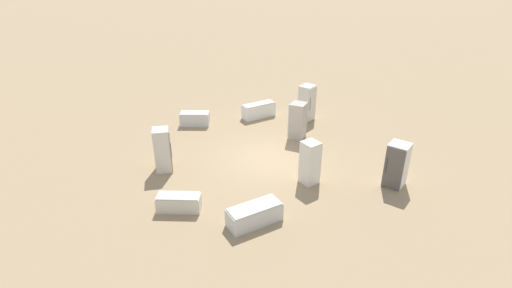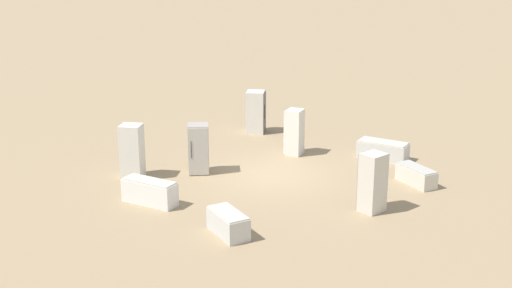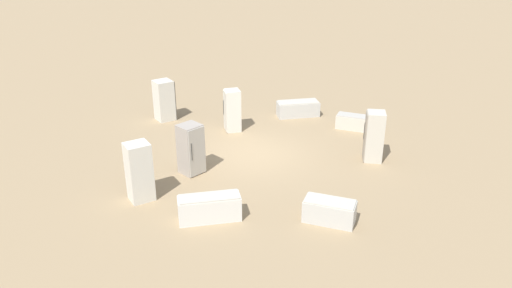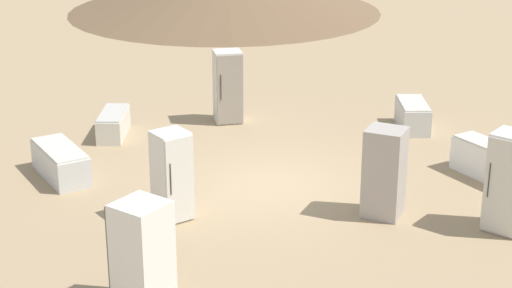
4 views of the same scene
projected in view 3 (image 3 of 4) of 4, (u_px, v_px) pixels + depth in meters
name	position (u px, v px, depth m)	size (l,w,h in m)	color
ground_plane	(255.00, 155.00, 18.60)	(1000.00, 1000.00, 0.00)	#9E8460
discarded_fridge_0	(232.00, 110.00, 20.47)	(0.64, 0.64, 1.75)	silver
discarded_fridge_1	(298.00, 109.00, 22.25)	(0.95, 1.92, 0.68)	silver
discarded_fridge_2	(329.00, 211.00, 14.31)	(1.42, 1.56, 0.69)	silver
discarded_fridge_3	(209.00, 208.00, 14.39)	(0.81, 1.86, 0.78)	white
discarded_fridge_4	(355.00, 122.00, 20.82)	(1.41, 1.54, 0.61)	beige
discarded_fridge_5	(164.00, 100.00, 21.63)	(0.90, 0.93, 1.76)	silver
discarded_fridge_6	(139.00, 172.00, 15.26)	(0.83, 0.84, 1.89)	silver
discarded_fridge_7	(191.00, 149.00, 16.95)	(0.95, 0.94, 1.76)	#A89E93
discarded_fridge_8	(374.00, 136.00, 17.85)	(0.89, 0.89, 1.84)	beige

